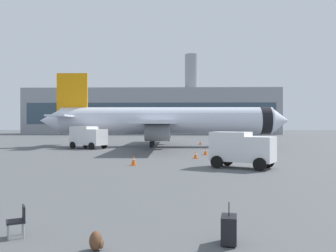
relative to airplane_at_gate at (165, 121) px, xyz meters
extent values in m
cylinder|color=silver|center=(0.23, 0.00, 0.04)|extent=(30.03, 4.04, 3.80)
cone|color=silver|center=(16.43, 0.13, 0.04)|extent=(2.43, 3.63, 3.61)
cone|color=silver|center=(-16.37, -0.13, 0.04)|extent=(3.23, 3.45, 3.42)
cylinder|color=black|center=(14.23, 0.11, 0.04)|extent=(1.43, 3.89, 3.88)
cube|color=silver|center=(-0.83, 7.99, -0.26)|extent=(4.93, 16.04, 0.36)
cube|color=silver|center=(-0.70, -8.01, -0.26)|extent=(4.93, 16.04, 0.36)
cylinder|color=gray|center=(-0.81, 5.49, -1.56)|extent=(3.22, 2.23, 2.20)
cylinder|color=gray|center=(-0.72, -5.51, -1.56)|extent=(3.22, 2.23, 2.20)
cube|color=orange|center=(-13.27, -0.11, 3.64)|extent=(4.40, 0.40, 6.40)
cube|color=silver|center=(-13.79, 3.09, 0.64)|extent=(2.65, 6.02, 0.24)
cube|color=silver|center=(-13.74, -3.31, 0.64)|extent=(2.65, 6.02, 0.24)
cylinder|color=black|center=(12.23, 0.10, -2.76)|extent=(0.36, 0.36, 1.80)
cylinder|color=black|center=(-1.79, 2.39, -2.76)|extent=(0.44, 0.44, 1.80)
cylinder|color=black|center=(-1.75, -2.41, -2.76)|extent=(0.44, 0.44, 1.80)
cube|color=white|center=(-8.41, -5.63, -2.14)|extent=(2.57, 2.75, 2.04)
cube|color=#1E232D|center=(-7.80, -6.00, -1.66)|extent=(1.08, 1.74, 0.84)
cube|color=white|center=(-10.47, -4.40, -1.96)|extent=(3.81, 3.49, 2.40)
cylinder|color=black|center=(-7.72, -4.70, -3.21)|extent=(0.89, 0.65, 0.90)
cylinder|color=black|center=(-8.90, -6.68, -3.21)|extent=(0.89, 0.65, 0.90)
cylinder|color=black|center=(-10.60, -2.98, -3.21)|extent=(0.89, 0.65, 0.90)
cylinder|color=black|center=(-11.78, -4.96, -3.21)|extent=(0.89, 0.65, 0.90)
cube|color=white|center=(7.65, -25.75, -2.27)|extent=(2.51, 2.60, 1.78)
cube|color=#1E232D|center=(8.31, -26.11, -1.85)|extent=(0.94, 1.62, 0.74)
cube|color=white|center=(5.72, -24.69, -2.11)|extent=(3.28, 3.02, 2.10)
cylinder|color=black|center=(8.35, -24.94, -3.21)|extent=(0.89, 0.63, 0.90)
cylinder|color=black|center=(7.34, -26.78, -3.21)|extent=(0.89, 0.63, 0.90)
cylinder|color=black|center=(5.65, -23.46, -3.21)|extent=(0.89, 0.63, 0.90)
cylinder|color=black|center=(4.64, -25.30, -3.21)|extent=(0.89, 0.63, 0.90)
cube|color=#F2590C|center=(5.42, 4.87, -3.64)|extent=(0.44, 0.44, 0.04)
cone|color=#F2590C|center=(5.42, 4.87, -3.29)|extent=(0.36, 0.36, 0.65)
cylinder|color=white|center=(5.42, 4.87, -3.26)|extent=(0.23, 0.23, 0.10)
cube|color=#F2590C|center=(-1.55, -23.54, -3.64)|extent=(0.44, 0.44, 0.04)
cone|color=#F2590C|center=(-1.55, -23.54, -3.25)|extent=(0.36, 0.36, 0.74)
cylinder|color=white|center=(-1.55, -23.54, -3.21)|extent=(0.23, 0.23, 0.10)
cube|color=#F2590C|center=(3.51, -17.91, -3.64)|extent=(0.44, 0.44, 0.04)
cone|color=#F2590C|center=(3.51, -17.91, -3.29)|extent=(0.36, 0.36, 0.66)
cylinder|color=white|center=(3.51, -17.91, -3.25)|extent=(0.23, 0.23, 0.10)
cube|color=#F2590C|center=(4.74, -13.98, -3.64)|extent=(0.44, 0.44, 0.04)
cone|color=#F2590C|center=(4.74, -13.98, -3.25)|extent=(0.36, 0.36, 0.72)
cylinder|color=white|center=(4.74, -13.98, -3.22)|extent=(0.23, 0.23, 0.10)
cube|color=black|center=(3.16, -41.43, -3.27)|extent=(0.50, 0.70, 0.70)
cylinder|color=black|center=(3.16, -41.43, -2.74)|extent=(0.02, 0.02, 0.36)
cylinder|color=black|center=(3.20, -41.21, -3.62)|extent=(0.08, 0.04, 0.08)
cylinder|color=black|center=(3.12, -41.66, -3.62)|extent=(0.08, 0.04, 0.08)
ellipsoid|color=brown|center=(-0.22, -41.99, -3.42)|extent=(0.32, 0.40, 0.48)
ellipsoid|color=brown|center=(-0.08, -41.99, -3.49)|extent=(0.12, 0.28, 0.24)
cube|color=black|center=(-2.67, -41.03, -3.22)|extent=(0.65, 0.65, 0.06)
cube|color=black|center=(-2.49, -40.94, -3.00)|extent=(0.27, 0.45, 0.40)
cylinder|color=#999EA5|center=(-2.75, -41.29, -3.44)|extent=(0.04, 0.04, 0.44)
cylinder|color=#999EA5|center=(-2.93, -40.95, -3.44)|extent=(0.04, 0.04, 0.44)
cylinder|color=#999EA5|center=(-2.41, -41.11, -3.44)|extent=(0.04, 0.04, 0.44)
cylinder|color=#999EA5|center=(-2.59, -40.77, -3.44)|extent=(0.04, 0.04, 0.44)
cube|color=gray|center=(-6.54, 68.89, 3.70)|extent=(81.68, 19.09, 14.71)
cube|color=#334756|center=(-6.54, 59.29, 2.96)|extent=(77.59, 0.10, 6.62)
cylinder|color=gray|center=(6.59, 68.89, 17.05)|extent=(4.40, 4.40, 12.00)
camera|label=1|loc=(1.81, -50.75, -0.53)|focal=38.04mm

